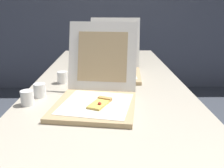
{
  "coord_description": "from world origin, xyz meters",
  "views": [
    {
      "loc": [
        0.0,
        -0.73,
        1.2
      ],
      "look_at": [
        0.02,
        0.47,
        0.8
      ],
      "focal_mm": 38.16,
      "sensor_mm": 36.0,
      "label": 1
    }
  ],
  "objects_px": {
    "cup_white_mid": "(62,77)",
    "cup_white_far": "(80,64)",
    "pizza_box_middle": "(113,67)",
    "cup_white_near_left": "(27,98)",
    "cup_white_near_center": "(40,90)",
    "pizza_box_front": "(96,93)",
    "table": "(108,91)"
  },
  "relations": [
    {
      "from": "cup_white_mid",
      "to": "cup_white_far",
      "type": "relative_size",
      "value": 1.0
    },
    {
      "from": "pizza_box_middle",
      "to": "cup_white_near_left",
      "type": "xyz_separation_m",
      "value": [
        -0.42,
        -0.54,
        -0.02
      ]
    },
    {
      "from": "cup_white_near_center",
      "to": "cup_white_far",
      "type": "height_order",
      "value": "same"
    },
    {
      "from": "pizza_box_front",
      "to": "cup_white_near_left",
      "type": "bearing_deg",
      "value": -170.55
    },
    {
      "from": "cup_white_near_center",
      "to": "cup_white_near_left",
      "type": "distance_m",
      "value": 0.11
    },
    {
      "from": "cup_white_far",
      "to": "table",
      "type": "bearing_deg",
      "value": -60.22
    },
    {
      "from": "table",
      "to": "cup_white_near_center",
      "type": "distance_m",
      "value": 0.42
    },
    {
      "from": "cup_white_near_center",
      "to": "table",
      "type": "bearing_deg",
      "value": 29.67
    },
    {
      "from": "cup_white_near_left",
      "to": "cup_white_far",
      "type": "bearing_deg",
      "value": 76.01
    },
    {
      "from": "pizza_box_front",
      "to": "cup_white_far",
      "type": "relative_size",
      "value": 7.35
    },
    {
      "from": "pizza_box_front",
      "to": "table",
      "type": "bearing_deg",
      "value": 87.35
    },
    {
      "from": "cup_white_mid",
      "to": "cup_white_far",
      "type": "distance_m",
      "value": 0.35
    },
    {
      "from": "cup_white_near_center",
      "to": "cup_white_near_left",
      "type": "height_order",
      "value": "same"
    },
    {
      "from": "pizza_box_middle",
      "to": "cup_white_near_center",
      "type": "height_order",
      "value": "pizza_box_middle"
    },
    {
      "from": "cup_white_near_center",
      "to": "pizza_box_middle",
      "type": "bearing_deg",
      "value": 47.6
    },
    {
      "from": "pizza_box_middle",
      "to": "cup_white_far",
      "type": "distance_m",
      "value": 0.3
    },
    {
      "from": "cup_white_far",
      "to": "cup_white_near_center",
      "type": "bearing_deg",
      "value": -103.6
    },
    {
      "from": "cup_white_near_center",
      "to": "cup_white_far",
      "type": "distance_m",
      "value": 0.6
    },
    {
      "from": "pizza_box_front",
      "to": "cup_white_mid",
      "type": "xyz_separation_m",
      "value": [
        -0.23,
        0.34,
        -0.02
      ]
    },
    {
      "from": "cup_white_mid",
      "to": "cup_white_far",
      "type": "xyz_separation_m",
      "value": [
        0.07,
        0.35,
        0.0
      ]
    },
    {
      "from": "cup_white_far",
      "to": "cup_white_near_left",
      "type": "relative_size",
      "value": 1.0
    },
    {
      "from": "pizza_box_front",
      "to": "cup_white_near_center",
      "type": "relative_size",
      "value": 7.35
    },
    {
      "from": "cup_white_far",
      "to": "cup_white_mid",
      "type": "bearing_deg",
      "value": -101.07
    },
    {
      "from": "pizza_box_middle",
      "to": "cup_white_mid",
      "type": "bearing_deg",
      "value": -144.6
    },
    {
      "from": "cup_white_near_left",
      "to": "pizza_box_front",
      "type": "bearing_deg",
      "value": 1.44
    },
    {
      "from": "cup_white_mid",
      "to": "cup_white_near_left",
      "type": "distance_m",
      "value": 0.36
    },
    {
      "from": "table",
      "to": "cup_white_near_left",
      "type": "xyz_separation_m",
      "value": [
        -0.39,
        -0.31,
        0.08
      ]
    },
    {
      "from": "cup_white_near_left",
      "to": "table",
      "type": "bearing_deg",
      "value": 38.64
    },
    {
      "from": "table",
      "to": "cup_white_near_left",
      "type": "distance_m",
      "value": 0.51
    },
    {
      "from": "pizza_box_middle",
      "to": "cup_white_near_center",
      "type": "relative_size",
      "value": 7.14
    },
    {
      "from": "table",
      "to": "cup_white_near_center",
      "type": "height_order",
      "value": "cup_white_near_center"
    },
    {
      "from": "table",
      "to": "cup_white_near_left",
      "type": "height_order",
      "value": "cup_white_near_left"
    }
  ]
}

